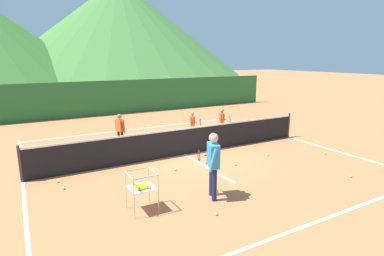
{
  "coord_description": "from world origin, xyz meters",
  "views": [
    {
      "loc": [
        -4.97,
        -9.36,
        3.37
      ],
      "look_at": [
        0.38,
        0.12,
        0.91
      ],
      "focal_mm": 29.14,
      "sensor_mm": 36.0,
      "label": 1
    }
  ],
  "objects_px": {
    "student_1": "(193,123)",
    "tennis_ball_4": "(235,164)",
    "tennis_net": "(184,141)",
    "tennis_ball_8": "(58,182)",
    "student_0": "(120,128)",
    "tennis_ball_7": "(268,155)",
    "instructor": "(213,160)",
    "student_2": "(222,120)",
    "tennis_ball_0": "(325,153)",
    "tennis_ball_1": "(351,176)",
    "tennis_ball_3": "(216,214)",
    "tennis_ball_6": "(176,170)",
    "ball_cart": "(141,186)",
    "tennis_ball_2": "(64,188)"
  },
  "relations": [
    {
      "from": "tennis_net",
      "to": "instructor",
      "type": "relative_size",
      "value": 6.27
    },
    {
      "from": "tennis_ball_1",
      "to": "tennis_ball_6",
      "type": "relative_size",
      "value": 1.0
    },
    {
      "from": "student_2",
      "to": "tennis_ball_1",
      "type": "height_order",
      "value": "student_2"
    },
    {
      "from": "tennis_net",
      "to": "student_2",
      "type": "relative_size",
      "value": 8.43
    },
    {
      "from": "tennis_ball_6",
      "to": "tennis_ball_8",
      "type": "relative_size",
      "value": 1.0
    },
    {
      "from": "tennis_ball_6",
      "to": "tennis_ball_0",
      "type": "bearing_deg",
      "value": -11.92
    },
    {
      "from": "student_2",
      "to": "instructor",
      "type": "bearing_deg",
      "value": -126.96
    },
    {
      "from": "tennis_net",
      "to": "tennis_ball_1",
      "type": "relative_size",
      "value": 151.14
    },
    {
      "from": "tennis_net",
      "to": "tennis_ball_1",
      "type": "xyz_separation_m",
      "value": [
        3.16,
        -4.27,
        -0.47
      ]
    },
    {
      "from": "student_2",
      "to": "tennis_ball_2",
      "type": "relative_size",
      "value": 17.94
    },
    {
      "from": "tennis_net",
      "to": "instructor",
      "type": "distance_m",
      "value": 3.61
    },
    {
      "from": "student_2",
      "to": "tennis_ball_4",
      "type": "height_order",
      "value": "student_2"
    },
    {
      "from": "student_0",
      "to": "tennis_ball_4",
      "type": "distance_m",
      "value": 4.64
    },
    {
      "from": "instructor",
      "to": "tennis_ball_7",
      "type": "xyz_separation_m",
      "value": [
        3.54,
        1.86,
        -0.95
      ]
    },
    {
      "from": "tennis_ball_2",
      "to": "instructor",
      "type": "bearing_deg",
      "value": -36.74
    },
    {
      "from": "tennis_ball_3",
      "to": "tennis_ball_7",
      "type": "relative_size",
      "value": 1.0
    },
    {
      "from": "tennis_ball_6",
      "to": "instructor",
      "type": "bearing_deg",
      "value": -91.36
    },
    {
      "from": "student_0",
      "to": "tennis_ball_1",
      "type": "distance_m",
      "value": 7.95
    },
    {
      "from": "tennis_ball_6",
      "to": "tennis_ball_7",
      "type": "distance_m",
      "value": 3.5
    },
    {
      "from": "tennis_ball_1",
      "to": "tennis_ball_4",
      "type": "relative_size",
      "value": 1.0
    },
    {
      "from": "student_1",
      "to": "tennis_ball_2",
      "type": "xyz_separation_m",
      "value": [
        -5.45,
        -2.75,
        -0.68
      ]
    },
    {
      "from": "tennis_ball_0",
      "to": "tennis_ball_1",
      "type": "xyz_separation_m",
      "value": [
        -1.22,
        -1.84,
        0.0
      ]
    },
    {
      "from": "student_2",
      "to": "tennis_ball_8",
      "type": "distance_m",
      "value": 7.26
    },
    {
      "from": "student_1",
      "to": "tennis_ball_4",
      "type": "bearing_deg",
      "value": -96.5
    },
    {
      "from": "tennis_net",
      "to": "tennis_ball_4",
      "type": "height_order",
      "value": "tennis_net"
    },
    {
      "from": "student_2",
      "to": "tennis_ball_2",
      "type": "xyz_separation_m",
      "value": [
        -6.84,
        -2.62,
        -0.7
      ]
    },
    {
      "from": "instructor",
      "to": "student_0",
      "type": "bearing_deg",
      "value": 96.93
    },
    {
      "from": "student_2",
      "to": "ball_cart",
      "type": "bearing_deg",
      "value": -139.12
    },
    {
      "from": "instructor",
      "to": "tennis_ball_3",
      "type": "bearing_deg",
      "value": -117.56
    },
    {
      "from": "instructor",
      "to": "student_0",
      "type": "height_order",
      "value": "instructor"
    },
    {
      "from": "instructor",
      "to": "student_1",
      "type": "bearing_deg",
      "value": 65.34
    },
    {
      "from": "ball_cart",
      "to": "tennis_ball_2",
      "type": "height_order",
      "value": "ball_cart"
    },
    {
      "from": "tennis_ball_8",
      "to": "tennis_ball_4",
      "type": "bearing_deg",
      "value": -13.74
    },
    {
      "from": "tennis_ball_2",
      "to": "tennis_ball_6",
      "type": "height_order",
      "value": "same"
    },
    {
      "from": "tennis_ball_4",
      "to": "tennis_ball_8",
      "type": "distance_m",
      "value": 5.29
    },
    {
      "from": "tennis_ball_3",
      "to": "tennis_net",
      "type": "bearing_deg",
      "value": 70.91
    },
    {
      "from": "tennis_ball_3",
      "to": "tennis_ball_8",
      "type": "distance_m",
      "value": 4.6
    },
    {
      "from": "tennis_ball_8",
      "to": "ball_cart",
      "type": "bearing_deg",
      "value": -61.03
    },
    {
      "from": "student_1",
      "to": "tennis_ball_7",
      "type": "height_order",
      "value": "student_1"
    },
    {
      "from": "ball_cart",
      "to": "tennis_ball_0",
      "type": "bearing_deg",
      "value": 6.07
    },
    {
      "from": "tennis_ball_4",
      "to": "tennis_ball_1",
      "type": "bearing_deg",
      "value": -47.4
    },
    {
      "from": "student_1",
      "to": "tennis_ball_6",
      "type": "distance_m",
      "value": 3.8
    },
    {
      "from": "ball_cart",
      "to": "tennis_ball_4",
      "type": "distance_m",
      "value": 3.96
    },
    {
      "from": "tennis_ball_1",
      "to": "student_1",
      "type": "bearing_deg",
      "value": 107.56
    },
    {
      "from": "student_1",
      "to": "tennis_ball_1",
      "type": "height_order",
      "value": "student_1"
    },
    {
      "from": "student_0",
      "to": "tennis_ball_7",
      "type": "relative_size",
      "value": 19.31
    },
    {
      "from": "student_2",
      "to": "tennis_ball_8",
      "type": "bearing_deg",
      "value": -163.34
    },
    {
      "from": "tennis_ball_7",
      "to": "tennis_ball_1",
      "type": "bearing_deg",
      "value": -76.13
    },
    {
      "from": "tennis_ball_0",
      "to": "student_2",
      "type": "bearing_deg",
      "value": 113.24
    },
    {
      "from": "tennis_net",
      "to": "tennis_ball_8",
      "type": "relative_size",
      "value": 151.14
    }
  ]
}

